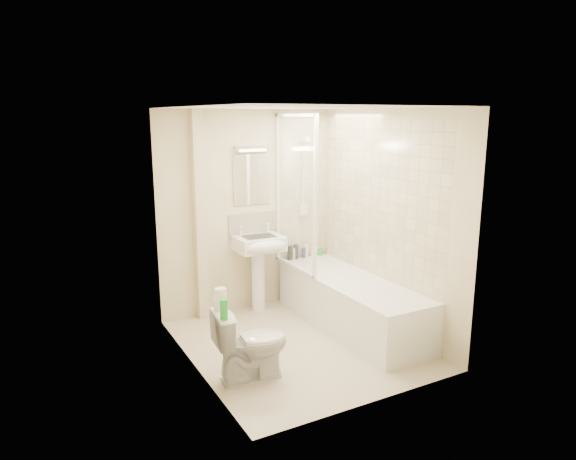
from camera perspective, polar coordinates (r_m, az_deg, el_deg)
floor at (r=5.47m, az=1.19°, el=-12.57°), size 2.50×2.50×0.00m
wall_back at (r=6.17m, az=-4.51°, el=2.06°), size 2.20×0.02×2.40m
wall_left at (r=4.64m, az=-10.64°, el=-1.64°), size 0.02×2.50×2.40m
wall_right at (r=5.69m, az=10.92°, el=0.97°), size 0.02×2.50×2.40m
ceiling at (r=4.95m, az=1.32°, el=13.47°), size 2.20×2.50×0.02m
tile_back at (r=6.46m, az=1.60°, el=4.59°), size 0.70×0.01×1.75m
tile_right at (r=5.74m, az=10.10°, el=3.39°), size 0.01×2.10×1.75m
pipe_boxing at (r=5.89m, az=-9.79°, el=1.42°), size 0.12×0.12×2.40m
splashback at (r=6.21m, az=-4.03°, el=0.55°), size 0.60×0.02×0.30m
mirror at (r=6.12m, az=-4.10°, el=5.58°), size 0.46×0.01×0.60m
strip_light at (r=6.06m, az=-4.06°, el=9.03°), size 0.42×0.07×0.07m
bathtub at (r=5.83m, az=7.04°, el=-7.93°), size 0.70×2.10×0.55m
shower_screen at (r=5.90m, az=0.80°, el=4.09°), size 0.04×0.92×1.80m
shower_fixture at (r=6.40m, az=1.80°, el=5.61°), size 0.10×0.16×0.99m
pedestal_sink at (r=6.08m, az=-3.10°, el=-2.48°), size 0.55×0.50×1.06m
bottle_black_a at (r=6.44m, az=0.20°, el=-2.56°), size 0.06×0.06×0.18m
bottle_white_a at (r=6.48m, az=0.70°, el=-2.63°), size 0.05×0.05×0.15m
bottle_black_b at (r=6.48m, az=0.86°, el=-2.44°), size 0.07×0.07×0.18m
bottle_blue at (r=6.54m, az=1.74°, el=-2.56°), size 0.06×0.06×0.13m
bottle_cream at (r=6.56m, az=2.01°, el=-2.34°), size 0.05×0.05×0.17m
bottle_white_b at (r=6.61m, az=2.77°, el=-2.39°), size 0.05×0.05×0.13m
bottle_green at (r=6.67m, az=3.57°, el=-2.43°), size 0.06×0.06×0.09m
toilet at (r=4.70m, az=-4.12°, el=-12.45°), size 0.50×0.73×0.67m
toilet_roll_lower at (r=4.55m, az=-7.55°, el=-8.15°), size 0.11×0.11×0.10m
toilet_roll_upper at (r=4.51m, az=-7.51°, el=-6.99°), size 0.10×0.10×0.09m
green_bottle at (r=4.34m, az=-7.13°, el=-8.70°), size 0.07×0.07×0.17m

